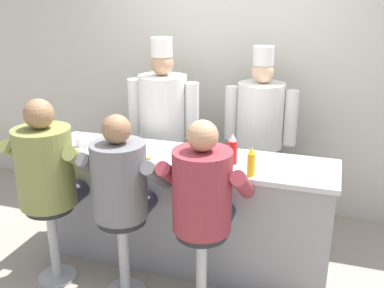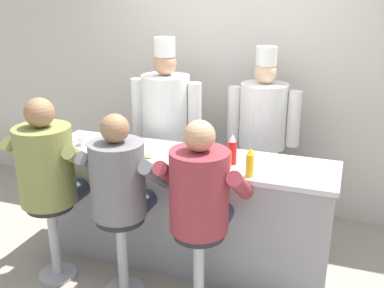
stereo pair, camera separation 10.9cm
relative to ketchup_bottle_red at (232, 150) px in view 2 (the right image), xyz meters
name	(u,v)px [view 2 (the right image)]	position (x,y,z in m)	size (l,w,h in m)	color
ground_plane	(173,278)	(-0.40, -0.27, -1.07)	(20.00, 20.00, 0.00)	#9E9384
wall_back	(228,80)	(-0.40, 1.29, 0.28)	(10.00, 0.06, 2.70)	beige
diner_counter	(186,209)	(-0.40, 0.04, -0.59)	(2.41, 0.61, 0.96)	gray
ketchup_bottle_red	(232,150)	(0.00, 0.00, 0.00)	(0.07, 0.07, 0.24)	red
mustard_bottle_yellow	(250,163)	(0.18, -0.19, -0.01)	(0.06, 0.06, 0.22)	yellow
hot_sauce_bottle_orange	(229,160)	(0.01, -0.10, -0.04)	(0.03, 0.03, 0.15)	orange
water_pitcher_clear	(201,144)	(-0.26, 0.05, 0.01)	(0.16, 0.14, 0.24)	silver
breakfast_plate	(146,158)	(-0.66, -0.15, -0.10)	(0.23, 0.23, 0.05)	white
cereal_bowl	(116,147)	(-0.99, -0.03, -0.08)	(0.14, 0.14, 0.05)	#4C7FB7
coffee_mug_tan	(135,146)	(-0.83, 0.00, -0.07)	(0.12, 0.08, 0.09)	beige
coffee_mug_white	(83,141)	(-1.32, -0.01, -0.07)	(0.13, 0.08, 0.08)	white
diner_seated_olive	(49,169)	(-1.31, -0.51, -0.15)	(0.65, 0.64, 1.50)	#B2B5BA
diner_seated_grey	(120,184)	(-0.69, -0.51, -0.18)	(0.60, 0.59, 1.44)	#B2B5BA
diner_seated_maroon	(201,196)	(-0.08, -0.51, -0.17)	(0.61, 0.61, 1.45)	#B2B5BA
cook_in_whites_near	(166,124)	(-0.84, 0.69, -0.07)	(0.71, 0.46, 1.82)	#232328
cook_in_whites_far	(262,131)	(0.06, 0.90, -0.11)	(0.69, 0.44, 1.75)	#232328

